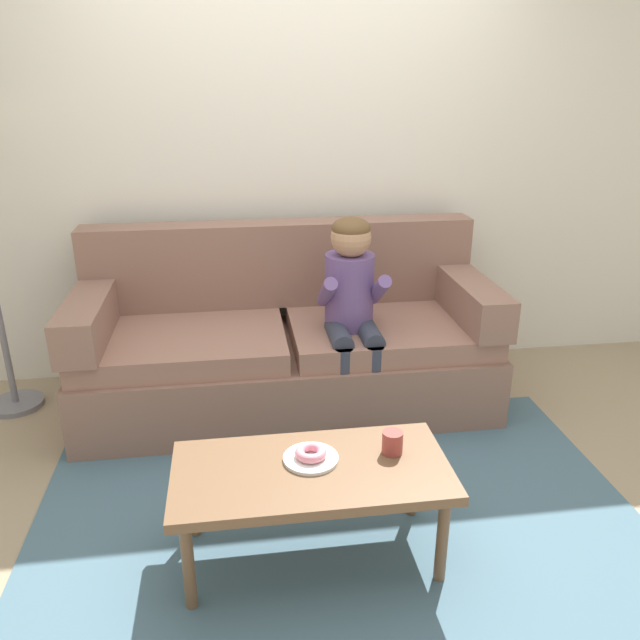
{
  "coord_description": "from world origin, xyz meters",
  "views": [
    {
      "loc": [
        -0.39,
        -2.38,
        1.78
      ],
      "look_at": [
        0.02,
        0.45,
        0.65
      ],
      "focal_mm": 35.19,
      "sensor_mm": 36.0,
      "label": 1
    }
  ],
  "objects": [
    {
      "name": "area_rug",
      "position": [
        0.0,
        -0.25,
        0.01
      ],
      "size": [
        2.57,
        1.83,
        0.01
      ],
      "primitive_type": "cube",
      "color": "#476675",
      "rests_on": "ground"
    },
    {
      "name": "ground",
      "position": [
        0.0,
        0.0,
        0.0
      ],
      "size": [
        10.0,
        10.0,
        0.0
      ],
      "primitive_type": "plane",
      "color": "#9E896B"
    },
    {
      "name": "wall_back",
      "position": [
        0.0,
        1.4,
        1.4
      ],
      "size": [
        8.0,
        0.1,
        2.8
      ],
      "primitive_type": "cube",
      "color": "silver",
      "rests_on": "ground"
    },
    {
      "name": "plate",
      "position": [
        -0.14,
        -0.39,
        0.42
      ],
      "size": [
        0.21,
        0.21,
        0.01
      ],
      "primitive_type": "cylinder",
      "color": "white",
      "rests_on": "coffee_table"
    },
    {
      "name": "mug",
      "position": [
        0.18,
        -0.38,
        0.46
      ],
      "size": [
        0.08,
        0.08,
        0.09
      ],
      "primitive_type": "cylinder",
      "color": "#993D38",
      "rests_on": "coffee_table"
    },
    {
      "name": "donut",
      "position": [
        -0.14,
        -0.39,
        0.45
      ],
      "size": [
        0.12,
        0.12,
        0.04
      ],
      "primitive_type": "torus",
      "rotation": [
        0.0,
        0.0,
        1.56
      ],
      "color": "pink",
      "rests_on": "plate"
    },
    {
      "name": "coffee_table",
      "position": [
        -0.14,
        -0.44,
        0.37
      ],
      "size": [
        1.03,
        0.5,
        0.42
      ],
      "color": "brown",
      "rests_on": "ground"
    },
    {
      "name": "couch",
      "position": [
        -0.12,
        0.85,
        0.35
      ],
      "size": [
        2.25,
        0.9,
        0.99
      ],
      "color": "#846051",
      "rests_on": "ground"
    },
    {
      "name": "person_child",
      "position": [
        0.21,
        0.64,
        0.67
      ],
      "size": [
        0.34,
        0.58,
        1.1
      ],
      "color": "#664C84",
      "rests_on": "ground"
    },
    {
      "name": "toy_controller",
      "position": [
        -0.54,
        0.08,
        0.03
      ],
      "size": [
        0.23,
        0.09,
        0.05
      ],
      "rotation": [
        0.0,
        0.0,
        0.58
      ],
      "color": "red",
      "rests_on": "ground"
    }
  ]
}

